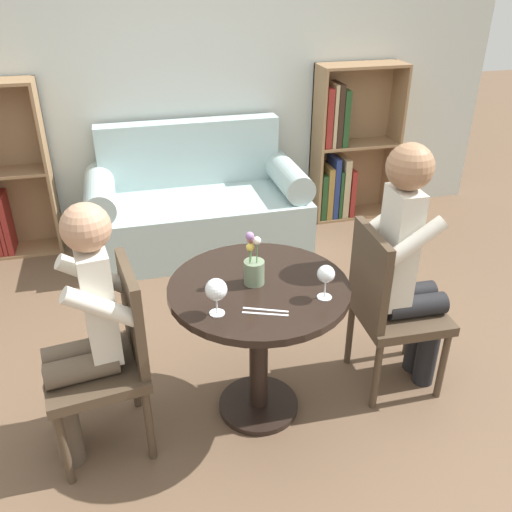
{
  "coord_description": "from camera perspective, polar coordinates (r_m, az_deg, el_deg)",
  "views": [
    {
      "loc": [
        -0.53,
        -1.98,
        1.99
      ],
      "look_at": [
        0.0,
        0.05,
        0.85
      ],
      "focal_mm": 38.0,
      "sensor_mm": 36.0,
      "label": 1
    }
  ],
  "objects": [
    {
      "name": "person_left",
      "position": [
        2.38,
        -17.73,
        -7.75
      ],
      "size": [
        0.44,
        0.37,
        1.2
      ],
      "rotation": [
        0.0,
        0.0,
        -1.44
      ],
      "color": "brown",
      "rests_on": "ground_plane"
    },
    {
      "name": "back_wall",
      "position": [
        4.34,
        -7.9,
        19.92
      ],
      "size": [
        5.2,
        0.05,
        2.7
      ],
      "color": "silver",
      "rests_on": "ground_plane"
    },
    {
      "name": "bookshelf_right",
      "position": [
        4.71,
        9.23,
        10.83
      ],
      "size": [
        0.71,
        0.28,
        1.28
      ],
      "color": "#93704C",
      "rests_on": "ground_plane"
    },
    {
      "name": "chair_right",
      "position": [
        2.78,
        13.71,
        -4.87
      ],
      "size": [
        0.43,
        0.43,
        0.9
      ],
      "rotation": [
        0.0,
        0.0,
        1.53
      ],
      "color": "#473828",
      "rests_on": "ground_plane"
    },
    {
      "name": "wine_glass_right",
      "position": [
        2.28,
        7.37,
        -2.01
      ],
      "size": [
        0.08,
        0.08,
        0.15
      ],
      "color": "white",
      "rests_on": "round_table"
    },
    {
      "name": "ground_plane",
      "position": [
        2.86,
        0.26,
        -15.56
      ],
      "size": [
        16.0,
        16.0,
        0.0
      ],
      "primitive_type": "plane",
      "color": "brown"
    },
    {
      "name": "knife_left_setting",
      "position": [
        2.24,
        1.02,
        -5.69
      ],
      "size": [
        0.18,
        0.09,
        0.0
      ],
      "color": "silver",
      "rests_on": "round_table"
    },
    {
      "name": "wine_glass_left",
      "position": [
        2.17,
        -4.22,
        -3.64
      ],
      "size": [
        0.09,
        0.09,
        0.16
      ],
      "color": "white",
      "rests_on": "round_table"
    },
    {
      "name": "couch",
      "position": [
        4.22,
        -6.2,
        5.03
      ],
      "size": [
        1.63,
        0.8,
        0.92
      ],
      "color": "#A8C1C1",
      "rests_on": "ground_plane"
    },
    {
      "name": "person_right",
      "position": [
        2.71,
        15.85,
        -0.94
      ],
      "size": [
        0.43,
        0.35,
        1.31
      ],
      "rotation": [
        0.0,
        0.0,
        1.53
      ],
      "color": "black",
      "rests_on": "ground_plane"
    },
    {
      "name": "chair_left",
      "position": [
        2.47,
        -15.11,
        -9.89
      ],
      "size": [
        0.47,
        0.47,
        0.9
      ],
      "rotation": [
        0.0,
        0.0,
        -1.44
      ],
      "color": "#473828",
      "rests_on": "ground_plane"
    },
    {
      "name": "round_table",
      "position": [
        2.5,
        0.29,
        -6.44
      ],
      "size": [
        0.81,
        0.81,
        0.73
      ],
      "color": "black",
      "rests_on": "ground_plane"
    },
    {
      "name": "fork_left_setting",
      "position": [
        2.22,
        0.97,
        -6.11
      ],
      "size": [
        0.18,
        0.08,
        0.0
      ],
      "color": "silver",
      "rests_on": "round_table"
    },
    {
      "name": "flower_vase",
      "position": [
        2.38,
        -0.24,
        -1.17
      ],
      "size": [
        0.09,
        0.09,
        0.26
      ],
      "color": "gray",
      "rests_on": "round_table"
    }
  ]
}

